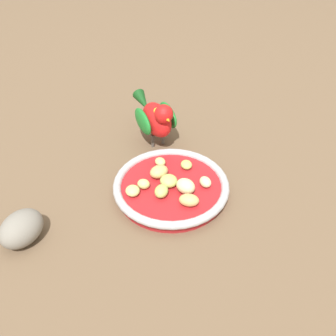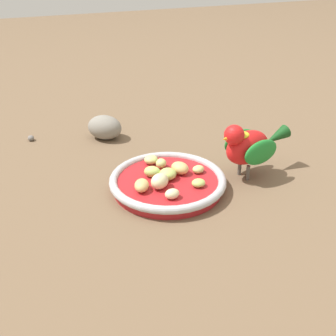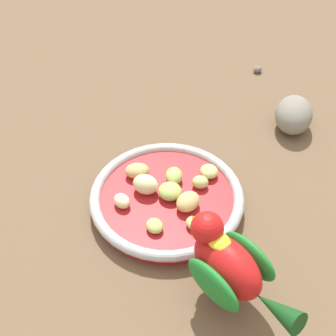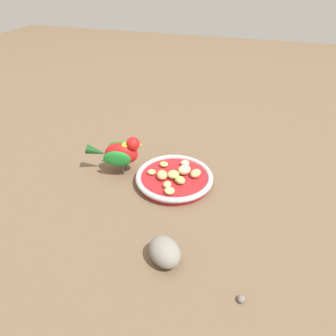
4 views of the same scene
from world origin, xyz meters
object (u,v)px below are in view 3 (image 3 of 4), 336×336
at_px(apple_piece_0, 155,226).
at_px(apple_piece_8, 209,171).
at_px(apple_piece_2, 137,171).
at_px(apple_piece_3, 170,191).
at_px(apple_piece_9, 188,202).
at_px(parrot, 229,266).
at_px(apple_piece_1, 145,184).
at_px(pebble_0, 258,69).
at_px(feeding_bowl, 167,199).
at_px(rock_large, 294,115).
at_px(apple_piece_4, 194,223).
at_px(apple_piece_5, 121,200).
at_px(apple_piece_7, 200,182).
at_px(apple_piece_6, 172,177).

distance_m(apple_piece_0, apple_piece_8, 0.13).
relative_size(apple_piece_2, apple_piece_3, 1.09).
height_order(apple_piece_3, apple_piece_9, apple_piece_9).
height_order(apple_piece_0, apple_piece_9, apple_piece_9).
bearing_deg(parrot, apple_piece_0, 4.13).
relative_size(apple_piece_1, pebble_0, 2.21).
xyz_separation_m(feeding_bowl, pebble_0, (0.32, 0.23, -0.01)).
xyz_separation_m(apple_piece_8, rock_large, (0.20, 0.05, -0.00)).
xyz_separation_m(apple_piece_3, apple_piece_4, (0.00, -0.06, -0.00)).
height_order(apple_piece_5, apple_piece_8, same).
relative_size(feeding_bowl, apple_piece_2, 6.08).
bearing_deg(apple_piece_5, apple_piece_3, -15.75).
distance_m(rock_large, pebble_0, 0.18).
distance_m(apple_piece_1, apple_piece_2, 0.03).
xyz_separation_m(apple_piece_1, apple_piece_8, (0.10, -0.02, -0.01)).
bearing_deg(apple_piece_4, apple_piece_7, 53.43).
relative_size(apple_piece_2, apple_piece_7, 1.53).
bearing_deg(apple_piece_8, apple_piece_1, 170.98).
distance_m(apple_piece_3, apple_piece_8, 0.07).
relative_size(feeding_bowl, apple_piece_3, 6.62).
bearing_deg(apple_piece_9, pebble_0, 40.27).
bearing_deg(apple_piece_8, pebble_0, 41.58).
bearing_deg(parrot, feeding_bowl, -14.44).
height_order(apple_piece_5, apple_piece_6, apple_piece_6).
height_order(apple_piece_2, apple_piece_5, apple_piece_2).
bearing_deg(apple_piece_3, apple_piece_0, -136.87).
relative_size(apple_piece_4, apple_piece_6, 0.77).
bearing_deg(apple_piece_6, apple_piece_3, -122.70).
distance_m(apple_piece_7, rock_large, 0.23).
distance_m(apple_piece_1, apple_piece_9, 0.07).
xyz_separation_m(apple_piece_1, apple_piece_2, (0.00, 0.03, -0.00)).
bearing_deg(apple_piece_8, apple_piece_2, 152.54).
distance_m(apple_piece_2, apple_piece_9, 0.10).
bearing_deg(parrot, apple_piece_5, 4.91).
distance_m(apple_piece_1, apple_piece_7, 0.08).
bearing_deg(apple_piece_9, rock_large, 19.28).
distance_m(apple_piece_4, apple_piece_9, 0.04).
height_order(apple_piece_2, pebble_0, apple_piece_2).
bearing_deg(apple_piece_5, apple_piece_4, -49.85).
xyz_separation_m(feeding_bowl, apple_piece_6, (0.02, 0.02, 0.02)).
relative_size(apple_piece_0, apple_piece_8, 0.92).
xyz_separation_m(apple_piece_4, apple_piece_9, (0.01, 0.03, 0.00)).
distance_m(apple_piece_9, rock_large, 0.27).
bearing_deg(apple_piece_1, apple_piece_0, -106.10).
distance_m(feeding_bowl, apple_piece_8, 0.08).
bearing_deg(feeding_bowl, apple_piece_4, -83.88).
distance_m(apple_piece_2, parrot, 0.23).
height_order(feeding_bowl, apple_piece_9, apple_piece_9).
height_order(apple_piece_2, apple_piece_9, apple_piece_9).
bearing_deg(rock_large, apple_piece_4, -154.95).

